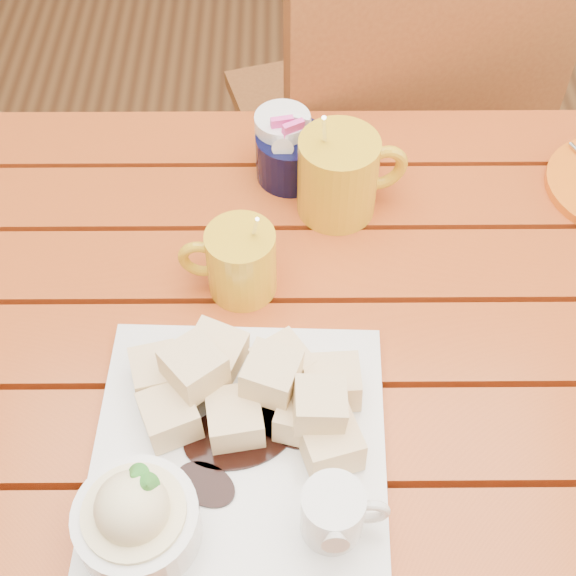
{
  "coord_description": "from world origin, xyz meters",
  "views": [
    {
      "loc": [
        0.01,
        -0.51,
        1.49
      ],
      "look_at": [
        0.01,
        0.02,
        0.82
      ],
      "focal_mm": 50.0,
      "sensor_mm": 36.0,
      "label": 1
    }
  ],
  "objects_px": {
    "dessert_plate": "(223,454)",
    "coffee_mug_right": "(340,175)",
    "table": "(278,391)",
    "coffee_mug_left": "(239,261)",
    "chair_far": "(392,130)"
  },
  "relations": [
    {
      "from": "dessert_plate",
      "to": "chair_far",
      "type": "height_order",
      "value": "chair_far"
    },
    {
      "from": "dessert_plate",
      "to": "coffee_mug_right",
      "type": "bearing_deg",
      "value": 70.32
    },
    {
      "from": "dessert_plate",
      "to": "coffee_mug_left",
      "type": "height_order",
      "value": "coffee_mug_left"
    },
    {
      "from": "table",
      "to": "dessert_plate",
      "type": "relative_size",
      "value": 4.0
    },
    {
      "from": "coffee_mug_right",
      "to": "chair_far",
      "type": "relative_size",
      "value": 0.17
    },
    {
      "from": "coffee_mug_right",
      "to": "table",
      "type": "bearing_deg",
      "value": -124.87
    },
    {
      "from": "table",
      "to": "coffee_mug_right",
      "type": "height_order",
      "value": "coffee_mug_right"
    },
    {
      "from": "coffee_mug_right",
      "to": "dessert_plate",
      "type": "bearing_deg",
      "value": -124.16
    },
    {
      "from": "table",
      "to": "dessert_plate",
      "type": "distance_m",
      "value": 0.22
    },
    {
      "from": "coffee_mug_left",
      "to": "chair_far",
      "type": "height_order",
      "value": "chair_far"
    },
    {
      "from": "coffee_mug_left",
      "to": "chair_far",
      "type": "bearing_deg",
      "value": 70.39
    },
    {
      "from": "table",
      "to": "coffee_mug_left",
      "type": "distance_m",
      "value": 0.18
    },
    {
      "from": "table",
      "to": "coffee_mug_left",
      "type": "height_order",
      "value": "coffee_mug_left"
    },
    {
      "from": "coffee_mug_right",
      "to": "chair_far",
      "type": "distance_m",
      "value": 0.48
    },
    {
      "from": "dessert_plate",
      "to": "coffee_mug_right",
      "type": "distance_m",
      "value": 0.38
    }
  ]
}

